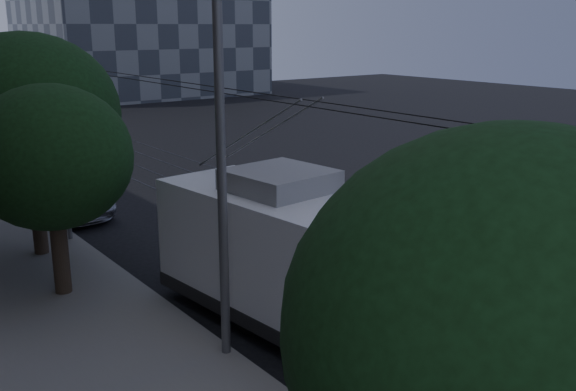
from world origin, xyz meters
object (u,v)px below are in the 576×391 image
at_px(pickup_silver, 64,196).
at_px(car_white_b, 45,167).
at_px(trolleybus, 360,286).
at_px(car_white_a, 49,178).
at_px(streetlamp_near, 237,82).

bearing_deg(pickup_silver, car_white_b, 76.22).
bearing_deg(pickup_silver, trolleybus, -87.97).
bearing_deg(car_white_a, car_white_b, 61.44).
distance_m(pickup_silver, car_white_a, 3.56).
distance_m(trolleybus, streetlamp_near, 5.03).
bearing_deg(trolleybus, streetlamp_near, 130.98).
bearing_deg(trolleybus, car_white_b, 85.09).
bearing_deg(streetlamp_near, trolleybus, -43.42).
bearing_deg(car_white_a, pickup_silver, -113.90).
distance_m(trolleybus, car_white_b, 21.34).
relative_size(trolleybus, pickup_silver, 2.39).
relative_size(car_white_b, streetlamp_near, 0.46).
bearing_deg(streetlamp_near, pickup_silver, 87.92).
height_order(trolleybus, pickup_silver, trolleybus).
bearing_deg(pickup_silver, car_white_a, 78.23).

